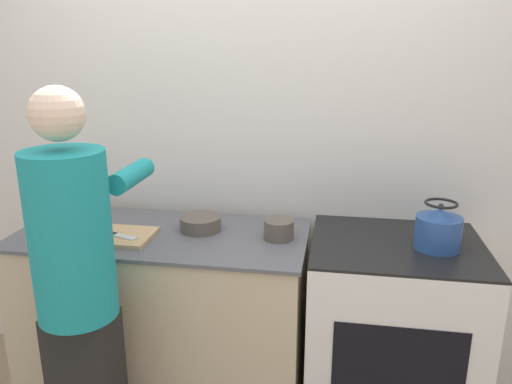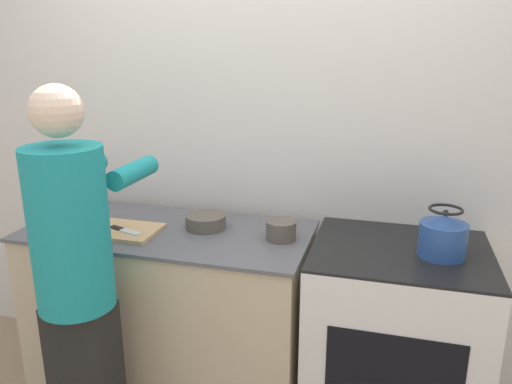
{
  "view_description": "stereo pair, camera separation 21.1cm",
  "coord_description": "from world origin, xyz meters",
  "px_view_note": "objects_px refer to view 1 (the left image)",
  "views": [
    {
      "loc": [
        0.42,
        -1.78,
        1.76
      ],
      "look_at": [
        0.08,
        0.22,
        1.16
      ],
      "focal_mm": 35.0,
      "sensor_mm": 36.0,
      "label": 1
    },
    {
      "loc": [
        0.62,
        -1.73,
        1.76
      ],
      "look_at": [
        0.08,
        0.22,
        1.16
      ],
      "focal_mm": 35.0,
      "sensor_mm": 36.0,
      "label": 2
    }
  ],
  "objects_px": {
    "knife": "(118,235)",
    "cutting_board": "(117,236)",
    "kettle": "(438,229)",
    "oven": "(390,336)",
    "canister_jar": "(68,202)",
    "bowl_prep": "(200,223)",
    "person": "(78,283)"
  },
  "relations": [
    {
      "from": "person",
      "to": "cutting_board",
      "type": "bearing_deg",
      "value": 94.77
    },
    {
      "from": "kettle",
      "to": "canister_jar",
      "type": "distance_m",
      "value": 1.77
    },
    {
      "from": "kettle",
      "to": "canister_jar",
      "type": "relative_size",
      "value": 1.12
    },
    {
      "from": "oven",
      "to": "canister_jar",
      "type": "distance_m",
      "value": 1.7
    },
    {
      "from": "person",
      "to": "kettle",
      "type": "distance_m",
      "value": 1.47
    },
    {
      "from": "kettle",
      "to": "canister_jar",
      "type": "bearing_deg",
      "value": 176.11
    },
    {
      "from": "person",
      "to": "knife",
      "type": "height_order",
      "value": "person"
    },
    {
      "from": "knife",
      "to": "cutting_board",
      "type": "bearing_deg",
      "value": 147.02
    },
    {
      "from": "knife",
      "to": "canister_jar",
      "type": "distance_m",
      "value": 0.43
    },
    {
      "from": "knife",
      "to": "oven",
      "type": "bearing_deg",
      "value": 23.98
    },
    {
      "from": "cutting_board",
      "to": "kettle",
      "type": "distance_m",
      "value": 1.42
    },
    {
      "from": "canister_jar",
      "to": "oven",
      "type": "bearing_deg",
      "value": -3.22
    },
    {
      "from": "kettle",
      "to": "canister_jar",
      "type": "height_order",
      "value": "kettle"
    },
    {
      "from": "kettle",
      "to": "cutting_board",
      "type": "bearing_deg",
      "value": -176.86
    },
    {
      "from": "cutting_board",
      "to": "bowl_prep",
      "type": "relative_size",
      "value": 1.68
    },
    {
      "from": "person",
      "to": "knife",
      "type": "xyz_separation_m",
      "value": [
        -0.02,
        0.4,
        0.04
      ]
    },
    {
      "from": "knife",
      "to": "bowl_prep",
      "type": "distance_m",
      "value": 0.38
    },
    {
      "from": "canister_jar",
      "to": "bowl_prep",
      "type": "bearing_deg",
      "value": -3.04
    },
    {
      "from": "person",
      "to": "knife",
      "type": "relative_size",
      "value": 8.73
    },
    {
      "from": "cutting_board",
      "to": "knife",
      "type": "bearing_deg",
      "value": -51.05
    },
    {
      "from": "person",
      "to": "canister_jar",
      "type": "relative_size",
      "value": 8.85
    },
    {
      "from": "person",
      "to": "cutting_board",
      "type": "height_order",
      "value": "person"
    },
    {
      "from": "oven",
      "to": "cutting_board",
      "type": "height_order",
      "value": "cutting_board"
    },
    {
      "from": "oven",
      "to": "knife",
      "type": "height_order",
      "value": "knife"
    },
    {
      "from": "oven",
      "to": "bowl_prep",
      "type": "distance_m",
      "value": 1.03
    },
    {
      "from": "cutting_board",
      "to": "knife",
      "type": "distance_m",
      "value": 0.03
    },
    {
      "from": "person",
      "to": "kettle",
      "type": "relative_size",
      "value": 7.87
    },
    {
      "from": "person",
      "to": "bowl_prep",
      "type": "height_order",
      "value": "person"
    },
    {
      "from": "knife",
      "to": "kettle",
      "type": "distance_m",
      "value": 1.4
    },
    {
      "from": "bowl_prep",
      "to": "canister_jar",
      "type": "xyz_separation_m",
      "value": [
        -0.7,
        0.04,
        0.06
      ]
    },
    {
      "from": "cutting_board",
      "to": "kettle",
      "type": "height_order",
      "value": "kettle"
    },
    {
      "from": "bowl_prep",
      "to": "canister_jar",
      "type": "height_order",
      "value": "canister_jar"
    }
  ]
}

